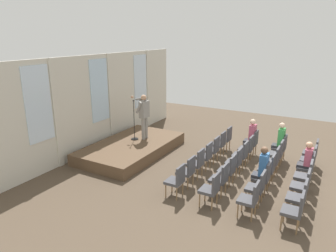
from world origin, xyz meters
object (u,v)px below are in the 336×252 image
(chair_r1_c5, at_px, (248,147))
(chair_r3_c0, at_px, (296,209))
(chair_r3_c4, at_px, (308,166))
(audience_r3_c4, at_px, (306,160))
(chair_r1_c0, at_px, (212,188))
(chair_r3_c6, at_px, (313,151))
(chair_r2_c1, at_px, (258,186))
(chair_r1_c3, at_px, (236,160))
(audience_r2_c2, at_px, (262,168))
(speaker, at_px, (144,113))
(chair_r1_c6, at_px, (253,141))
(chair_r3_c1, at_px, (300,195))
(chair_r0_c2, at_px, (197,162))
(chair_r0_c6, at_px, (226,137))
(chair_r0_c5, at_px, (220,142))
(chair_r2_c3, at_px, (269,167))
(chair_r0_c0, at_px, (177,179))
(chair_r1_c2, at_px, (229,168))
(chair_r2_c5, at_px, (278,152))
(chair_r0_c4, at_px, (213,148))
(chair_r1_c4, at_px, (242,153))
(chair_r0_c3, at_px, (206,154))
(chair_r3_c3, at_px, (306,174))
(chair_r1_c1, at_px, (221,177))
(chair_r2_c2, at_px, (264,176))
(chair_r3_c5, at_px, (311,158))
(chair_r0_c1, at_px, (188,170))
(chair_r2_c0, at_px, (251,198))
(audience_r1_c6, at_px, (251,135))
(audience_r2_c6, at_px, (280,139))
(chair_r3_c2, at_px, (303,184))
(chair_r2_c6, at_px, (281,146))
(mic_stand, at_px, (134,131))

(chair_r1_c5, bearing_deg, chair_r3_c0, -149.33)
(chair_r3_c4, distance_m, audience_r3_c4, 0.20)
(chair_r1_c0, relative_size, chair_r3_c6, 1.00)
(chair_r2_c1, height_order, audience_r3_c4, audience_r3_c4)
(chair_r1_c3, xyz_separation_m, audience_r2_c2, (-0.68, -0.93, 0.23))
(speaker, relative_size, audience_r2_c2, 1.24)
(chair_r1_c6, bearing_deg, chair_r3_c1, -149.33)
(chair_r2_c1, bearing_deg, chair_r3_c4, -26.30)
(chair_r1_c0, xyz_separation_m, chair_r3_c4, (2.72, -2.02, 0.00))
(chair_r0_c2, relative_size, chair_r0_c6, 1.00)
(chair_r0_c5, xyz_separation_m, chair_r0_c6, (0.68, 0.00, 0.00))
(chair_r1_c5, relative_size, chair_r2_c3, 1.00)
(chair_r0_c0, relative_size, chair_r1_c2, 1.00)
(chair_r1_c2, distance_m, chair_r3_c6, 3.38)
(chair_r1_c2, distance_m, chair_r2_c5, 2.27)
(chair_r3_c1, bearing_deg, chair_r0_c4, 56.00)
(chair_r1_c4, bearing_deg, chair_r2_c5, -56.00)
(chair_r0_c3, height_order, chair_r1_c0, same)
(chair_r1_c4, height_order, audience_r2_c2, audience_r2_c2)
(chair_r0_c3, height_order, chair_r3_c3, same)
(chair_r1_c2, bearing_deg, chair_r1_c0, 180.00)
(chair_r1_c1, bearing_deg, audience_r2_c2, -53.83)
(chair_r2_c2, distance_m, chair_r3_c5, 2.27)
(chair_r1_c4, distance_m, chair_r3_c4, 2.02)
(chair_r1_c5, height_order, audience_r2_c2, audience_r2_c2)
(audience_r2_c2, bearing_deg, chair_r0_c2, 90.00)
(chair_r1_c1, height_order, chair_r1_c2, same)
(chair_r2_c1, bearing_deg, chair_r0_c2, 71.36)
(chair_r0_c1, distance_m, chair_r3_c0, 3.10)
(chair_r1_c0, relative_size, chair_r2_c0, 1.00)
(audience_r1_c6, relative_size, chair_r2_c1, 1.46)
(chair_r0_c4, height_order, chair_r2_c2, same)
(chair_r0_c4, bearing_deg, chair_r0_c5, 0.00)
(chair_r1_c4, bearing_deg, chair_r3_c0, -143.45)
(speaker, distance_m, chair_r0_c6, 3.28)
(chair_r0_c4, bearing_deg, chair_r0_c0, 180.00)
(chair_r0_c4, xyz_separation_m, audience_r2_c6, (1.36, -1.94, 0.23))
(chair_r1_c6, relative_size, audience_r1_c6, 0.69)
(chair_r2_c0, distance_m, chair_r3_c1, 1.22)
(chair_r0_c6, distance_m, chair_r3_c3, 3.65)
(chair_r3_c0, height_order, chair_r3_c3, same)
(chair_r3_c2, xyz_separation_m, chair_r3_c5, (2.04, 0.00, 0.00))
(speaker, distance_m, audience_r3_c4, 5.82)
(chair_r0_c0, xyz_separation_m, chair_r0_c6, (4.08, 0.00, 0.00))
(chair_r2_c6, relative_size, chair_r3_c1, 1.00)
(chair_r1_c6, height_order, audience_r2_c6, audience_r2_c6)
(chair_r1_c4, xyz_separation_m, chair_r2_c3, (-0.68, -1.01, 0.00))
(chair_r0_c1, height_order, chair_r0_c2, same)
(chair_r1_c4, distance_m, audience_r3_c4, 1.94)
(mic_stand, relative_size, chair_r3_c2, 1.65)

